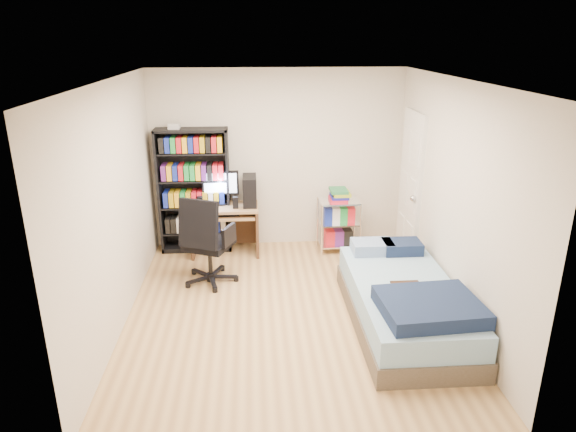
{
  "coord_description": "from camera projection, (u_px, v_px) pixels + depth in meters",
  "views": [
    {
      "loc": [
        -0.35,
        -5.04,
        2.91
      ],
      "look_at": [
        0.03,
        0.4,
        0.98
      ],
      "focal_mm": 32.0,
      "sensor_mm": 36.0,
      "label": 1
    }
  ],
  "objects": [
    {
      "name": "computer_desk",
      "position": [
        231.0,
        209.0,
        7.09
      ],
      "size": [
        0.92,
        0.53,
        1.16
      ],
      "color": "#9E7951",
      "rests_on": "room"
    },
    {
      "name": "wire_cart",
      "position": [
        339.0,
        211.0,
        7.14
      ],
      "size": [
        0.58,
        0.43,
        0.91
      ],
      "rotation": [
        0.0,
        0.0,
        0.04
      ],
      "color": "white",
      "rests_on": "room"
    },
    {
      "name": "door",
      "position": [
        410.0,
        187.0,
        6.78
      ],
      "size": [
        0.12,
        0.8,
        2.0
      ],
      "color": "silver",
      "rests_on": "room"
    },
    {
      "name": "bed",
      "position": [
        405.0,
        303.0,
        5.35
      ],
      "size": [
        1.06,
        2.12,
        0.6
      ],
      "color": "brown",
      "rests_on": "room"
    },
    {
      "name": "room",
      "position": [
        287.0,
        204.0,
        5.31
      ],
      "size": [
        3.58,
        4.08,
        2.58
      ],
      "color": "tan",
      "rests_on": "ground"
    },
    {
      "name": "media_shelf",
      "position": [
        194.0,
        189.0,
        7.08
      ],
      "size": [
        0.97,
        0.32,
        1.8
      ],
      "color": "black",
      "rests_on": "room"
    },
    {
      "name": "office_chair",
      "position": [
        208.0,
        256.0,
        6.26
      ],
      "size": [
        0.88,
        0.88,
        1.13
      ],
      "rotation": [
        0.0,
        0.0,
        -0.41
      ],
      "color": "black",
      "rests_on": "room"
    }
  ]
}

